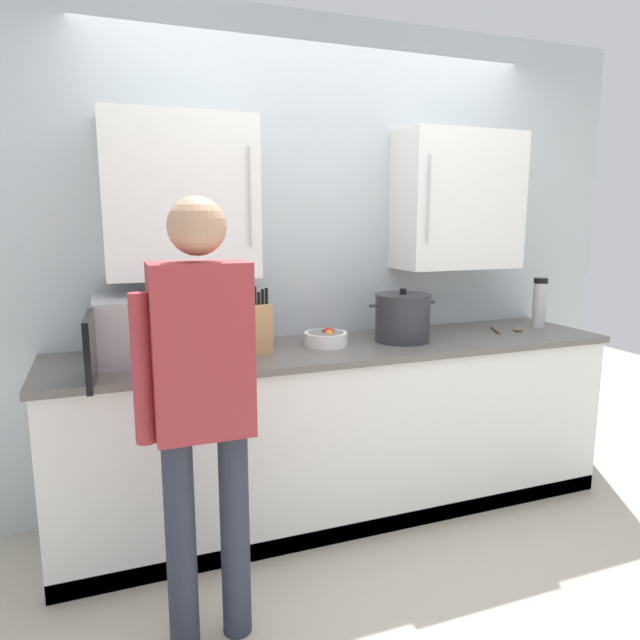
{
  "coord_description": "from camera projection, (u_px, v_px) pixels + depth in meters",
  "views": [
    {
      "loc": [
        -1.16,
        -2.01,
        1.58
      ],
      "look_at": [
        -0.15,
        0.65,
        1.07
      ],
      "focal_mm": 32.2,
      "sensor_mm": 36.0,
      "label": 1
    }
  ],
  "objects": [
    {
      "name": "knife_block",
      "position": [
        258.0,
        327.0,
        2.83
      ],
      "size": [
        0.11,
        0.15,
        0.33
      ],
      "color": "tan",
      "rests_on": "counter_unit"
    },
    {
      "name": "counter_unit",
      "position": [
        343.0,
        429.0,
        3.09
      ],
      "size": [
        2.97,
        0.68,
        0.92
      ],
      "color": "white",
      "rests_on": "ground_plane"
    },
    {
      "name": "fruit_bowl",
      "position": [
        326.0,
        338.0,
        2.99
      ],
      "size": [
        0.23,
        0.23,
        0.1
      ],
      "color": "white",
      "rests_on": "counter_unit"
    },
    {
      "name": "thermos_flask",
      "position": [
        539.0,
        303.0,
        3.47
      ],
      "size": [
        0.08,
        0.08,
        0.3
      ],
      "color": "#B7BABF",
      "rests_on": "counter_unit"
    },
    {
      "name": "wooden_spoon",
      "position": [
        508.0,
        329.0,
        3.37
      ],
      "size": [
        0.2,
        0.19,
        0.02
      ],
      "color": "brown",
      "rests_on": "counter_unit"
    },
    {
      "name": "ground_plane",
      "position": [
        404.0,
        581.0,
        2.53
      ],
      "size": [
        9.3,
        9.3,
        0.0
      ],
      "primitive_type": "plane",
      "color": "#B7AD99"
    },
    {
      "name": "stock_pot",
      "position": [
        402.0,
        318.0,
        3.08
      ],
      "size": [
        0.39,
        0.3,
        0.29
      ],
      "color": "#2D2D33",
      "rests_on": "counter_unit"
    },
    {
      "name": "person_figure",
      "position": [
        201.0,
        389.0,
        2.03
      ],
      "size": [
        0.44,
        0.58,
        1.66
      ],
      "color": "#282D3D",
      "rests_on": "ground_plane"
    },
    {
      "name": "microwave_oven",
      "position": [
        146.0,
        329.0,
        2.67
      ],
      "size": [
        0.54,
        0.76,
        0.3
      ],
      "color": "#B7BABF",
      "rests_on": "counter_unit"
    },
    {
      "name": "back_wall_tiled",
      "position": [
        321.0,
        248.0,
        3.23
      ],
      "size": [
        3.92,
        0.44,
        2.65
      ],
      "color": "#B2BCC1",
      "rests_on": "ground_plane"
    }
  ]
}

